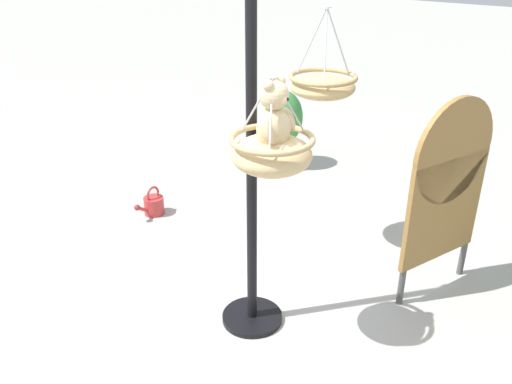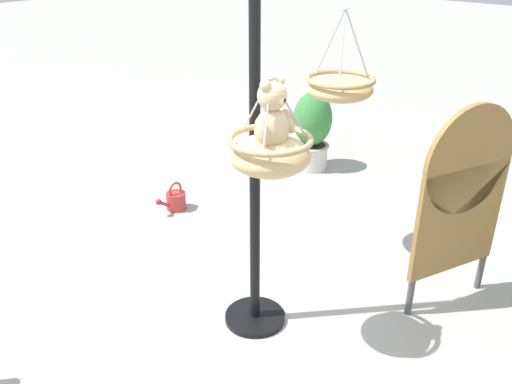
{
  "view_description": "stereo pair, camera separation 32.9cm",
  "coord_description": "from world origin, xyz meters",
  "px_view_note": "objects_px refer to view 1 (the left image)",
  "views": [
    {
      "loc": [
        2.44,
        1.78,
        2.59
      ],
      "look_at": [
        0.01,
        0.08,
        1.14
      ],
      "focal_mm": 37.68,
      "sensor_mm": 36.0,
      "label": 1
    },
    {
      "loc": [
        2.23,
        2.04,
        2.59
      ],
      "look_at": [
        0.01,
        0.08,
        1.14
      ],
      "focal_mm": 37.68,
      "sensor_mm": 36.0,
      "label": 2
    }
  ],
  "objects_px": {
    "display_pole_central": "(252,227)",
    "display_sign_board": "(448,184)",
    "potted_plant_bushy_green": "(283,128)",
    "teddy_bear": "(275,121)",
    "hanging_basket_with_teddy": "(272,152)",
    "watering_can": "(153,205)",
    "hanging_basket_left_high": "(323,85)"
  },
  "relations": [
    {
      "from": "hanging_basket_left_high",
      "to": "display_sign_board",
      "type": "bearing_deg",
      "value": 91.36
    },
    {
      "from": "teddy_bear",
      "to": "display_sign_board",
      "type": "height_order",
      "value": "teddy_bear"
    },
    {
      "from": "hanging_basket_left_high",
      "to": "potted_plant_bushy_green",
      "type": "bearing_deg",
      "value": -138.93
    },
    {
      "from": "hanging_basket_with_teddy",
      "to": "display_sign_board",
      "type": "xyz_separation_m",
      "value": [
        -1.29,
        0.7,
        -0.51
      ]
    },
    {
      "from": "hanging_basket_with_teddy",
      "to": "potted_plant_bushy_green",
      "type": "xyz_separation_m",
      "value": [
        -2.69,
        -1.61,
        -0.95
      ]
    },
    {
      "from": "display_pole_central",
      "to": "display_sign_board",
      "type": "height_order",
      "value": "display_pole_central"
    },
    {
      "from": "teddy_bear",
      "to": "watering_can",
      "type": "xyz_separation_m",
      "value": [
        -0.91,
        -2.03,
        -1.52
      ]
    },
    {
      "from": "hanging_basket_left_high",
      "to": "watering_can",
      "type": "xyz_separation_m",
      "value": [
        0.36,
        -1.65,
        -1.4
      ]
    },
    {
      "from": "hanging_basket_with_teddy",
      "to": "potted_plant_bushy_green",
      "type": "relative_size",
      "value": 0.61
    },
    {
      "from": "display_pole_central",
      "to": "potted_plant_bushy_green",
      "type": "xyz_separation_m",
      "value": [
        -2.54,
        -1.36,
        -0.3
      ]
    },
    {
      "from": "display_pole_central",
      "to": "watering_can",
      "type": "distance_m",
      "value": 2.03
    },
    {
      "from": "display_pole_central",
      "to": "hanging_basket_with_teddy",
      "type": "xyz_separation_m",
      "value": [
        0.15,
        0.25,
        0.65
      ]
    },
    {
      "from": "teddy_bear",
      "to": "hanging_basket_left_high",
      "type": "bearing_deg",
      "value": -163.16
    },
    {
      "from": "hanging_basket_with_teddy",
      "to": "hanging_basket_left_high",
      "type": "xyz_separation_m",
      "value": [
        -1.27,
        -0.36,
        0.06
      ]
    },
    {
      "from": "teddy_bear",
      "to": "display_sign_board",
      "type": "xyz_separation_m",
      "value": [
        -1.29,
        0.68,
        -0.71
      ]
    },
    {
      "from": "watering_can",
      "to": "display_sign_board",
      "type": "bearing_deg",
      "value": 98.0
    },
    {
      "from": "display_pole_central",
      "to": "teddy_bear",
      "type": "distance_m",
      "value": 0.9
    },
    {
      "from": "display_pole_central",
      "to": "potted_plant_bushy_green",
      "type": "bearing_deg",
      "value": -151.93
    },
    {
      "from": "display_pole_central",
      "to": "hanging_basket_left_high",
      "type": "height_order",
      "value": "display_pole_central"
    },
    {
      "from": "hanging_basket_with_teddy",
      "to": "teddy_bear",
      "type": "relative_size",
      "value": 1.33
    },
    {
      "from": "hanging_basket_left_high",
      "to": "watering_can",
      "type": "bearing_deg",
      "value": -77.83
    },
    {
      "from": "hanging_basket_left_high",
      "to": "watering_can",
      "type": "height_order",
      "value": "hanging_basket_left_high"
    },
    {
      "from": "potted_plant_bushy_green",
      "to": "watering_can",
      "type": "distance_m",
      "value": 1.87
    },
    {
      "from": "display_pole_central",
      "to": "watering_can",
      "type": "xyz_separation_m",
      "value": [
        -0.76,
        -1.76,
        -0.68
      ]
    },
    {
      "from": "display_pole_central",
      "to": "teddy_bear",
      "type": "bearing_deg",
      "value": 61.1
    },
    {
      "from": "display_sign_board",
      "to": "watering_can",
      "type": "xyz_separation_m",
      "value": [
        0.38,
        -2.71,
        -0.82
      ]
    },
    {
      "from": "display_pole_central",
      "to": "hanging_basket_left_high",
      "type": "xyz_separation_m",
      "value": [
        -1.12,
        -0.11,
        0.71
      ]
    },
    {
      "from": "hanging_basket_left_high",
      "to": "display_sign_board",
      "type": "distance_m",
      "value": 1.21
    },
    {
      "from": "watering_can",
      "to": "potted_plant_bushy_green",
      "type": "bearing_deg",
      "value": 167.3
    },
    {
      "from": "display_sign_board",
      "to": "hanging_basket_left_high",
      "type": "bearing_deg",
      "value": -88.64
    },
    {
      "from": "display_pole_central",
      "to": "display_sign_board",
      "type": "distance_m",
      "value": 1.49
    },
    {
      "from": "hanging_basket_left_high",
      "to": "potted_plant_bushy_green",
      "type": "height_order",
      "value": "hanging_basket_left_high"
    }
  ]
}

